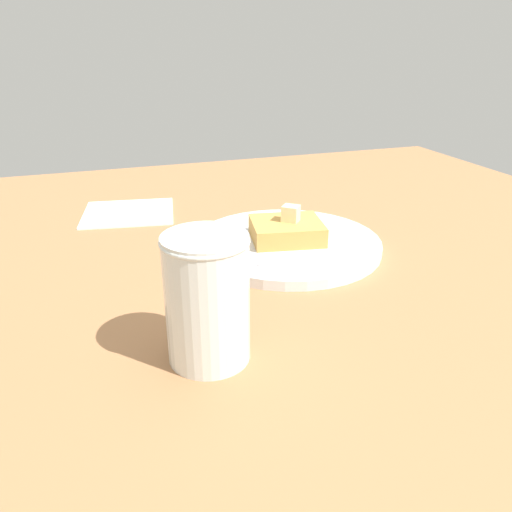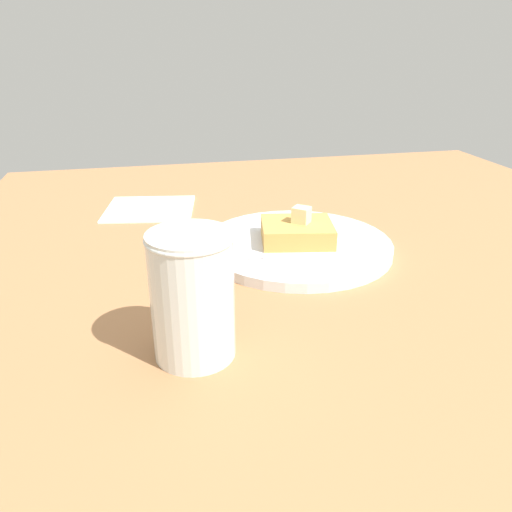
# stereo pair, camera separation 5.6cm
# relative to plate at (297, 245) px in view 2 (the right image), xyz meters

# --- Properties ---
(table_surface) EXTENTS (1.09, 1.09, 0.03)m
(table_surface) POSITION_rel_plate_xyz_m (0.00, -0.06, -0.02)
(table_surface) COLOR #9E6C44
(table_surface) RESTS_ON ground
(plate) EXTENTS (0.26, 0.26, 0.01)m
(plate) POSITION_rel_plate_xyz_m (0.00, 0.00, 0.00)
(plate) COLOR silver
(plate) RESTS_ON table_surface
(toast_slice_center) EXTENTS (0.10, 0.11, 0.03)m
(toast_slice_center) POSITION_rel_plate_xyz_m (0.00, 0.00, 0.02)
(toast_slice_center) COLOR gold
(toast_slice_center) RESTS_ON plate
(butter_pat_primary) EXTENTS (0.03, 0.03, 0.02)m
(butter_pat_primary) POSITION_rel_plate_xyz_m (0.00, -0.01, 0.04)
(butter_pat_primary) COLOR #F4EAAE
(butter_pat_primary) RESTS_ON toast_slice_center
(fork) EXTENTS (0.07, 0.16, 0.00)m
(fork) POSITION_rel_plate_xyz_m (-0.07, 0.03, 0.01)
(fork) COLOR silver
(fork) RESTS_ON plate
(syrup_jar) EXTENTS (0.08, 0.08, 0.12)m
(syrup_jar) POSITION_rel_plate_xyz_m (-0.21, 0.16, 0.05)
(syrup_jar) COLOR #45220A
(syrup_jar) RESTS_ON table_surface
(napkin) EXTENTS (0.16, 0.16, 0.00)m
(napkin) POSITION_rel_plate_xyz_m (0.22, 0.19, -0.01)
(napkin) COLOR white
(napkin) RESTS_ON table_surface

